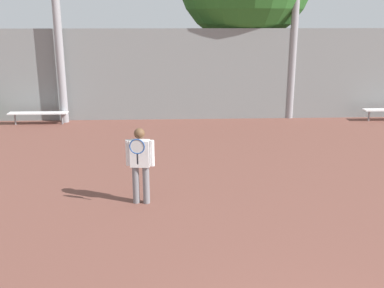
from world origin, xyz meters
The scene contains 3 objects.
tennis_player centered at (-2.24, 5.83, 0.93)m, with size 0.59×0.43×1.62m.
bench_courtside_near centered at (-6.40, 13.11, 0.40)m, with size 2.10×0.40×0.44m.
back_fence centered at (0.00, 13.77, 1.68)m, with size 32.46×0.06×3.35m.
Camera 1 is at (-1.57, -2.96, 3.80)m, focal length 42.00 mm.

